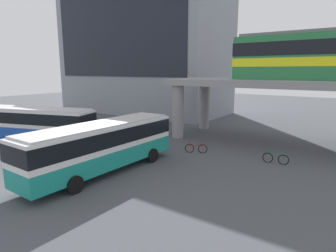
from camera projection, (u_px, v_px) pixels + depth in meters
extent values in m
plane|color=#47494F|center=(140.00, 147.00, 24.76)|extent=(120.00, 120.00, 0.00)
cube|color=gray|center=(143.00, 45.00, 44.78)|extent=(25.91, 11.91, 20.83)
cube|color=black|center=(115.00, 34.00, 39.74)|extent=(23.32, 0.10, 11.66)
cylinder|color=gray|center=(178.00, 112.00, 27.80)|extent=(1.10, 1.10, 5.08)
cylinder|color=gray|center=(204.00, 106.00, 32.18)|extent=(1.10, 1.10, 5.08)
cube|color=teal|center=(103.00, 157.00, 18.38)|extent=(2.68, 11.04, 1.10)
cube|color=white|center=(102.00, 137.00, 18.13)|extent=(2.68, 11.04, 1.50)
cube|color=black|center=(102.00, 136.00, 18.12)|extent=(2.72, 11.08, 0.96)
cube|color=silver|center=(101.00, 124.00, 17.98)|extent=(2.55, 10.49, 0.12)
cylinder|color=black|center=(127.00, 150.00, 22.00)|extent=(0.30, 1.00, 1.00)
cylinder|color=black|center=(152.00, 155.00, 20.57)|extent=(0.30, 1.00, 1.00)
cylinder|color=black|center=(48.00, 175.00, 16.74)|extent=(0.30, 1.00, 1.00)
cylinder|color=black|center=(75.00, 185.00, 15.31)|extent=(0.30, 1.00, 1.00)
cube|color=#1E4CB2|center=(35.00, 132.00, 25.78)|extent=(11.24, 5.76, 1.10)
cube|color=silver|center=(34.00, 118.00, 25.53)|extent=(11.24, 5.76, 1.50)
cube|color=black|center=(34.00, 117.00, 25.52)|extent=(11.29, 5.81, 0.96)
cube|color=silver|center=(33.00, 109.00, 25.38)|extent=(10.67, 5.47, 0.12)
cylinder|color=black|center=(15.00, 133.00, 28.06)|extent=(1.04, 0.57, 1.00)
cylinder|color=black|center=(56.00, 144.00, 23.83)|extent=(1.04, 0.57, 1.00)
cylinder|color=black|center=(74.00, 137.00, 26.18)|extent=(1.04, 0.57, 1.00)
torus|color=black|center=(283.00, 160.00, 20.07)|extent=(0.74, 0.14, 0.74)
torus|color=black|center=(268.00, 158.00, 20.56)|extent=(0.74, 0.14, 0.74)
cylinder|color=#1E7F33|center=(276.00, 155.00, 20.26)|extent=(1.05, 0.17, 0.05)
cylinder|color=#1E7F33|center=(268.00, 154.00, 20.50)|extent=(0.04, 0.04, 0.55)
cylinder|color=#1E7F33|center=(284.00, 155.00, 20.00)|extent=(0.04, 0.04, 0.65)
torus|color=black|center=(203.00, 149.00, 22.86)|extent=(0.70, 0.36, 0.74)
torus|color=black|center=(189.00, 148.00, 23.04)|extent=(0.70, 0.36, 0.74)
cylinder|color=#B21E1E|center=(196.00, 145.00, 22.90)|extent=(0.98, 0.48, 0.05)
cylinder|color=#B21E1E|center=(190.00, 145.00, 22.98)|extent=(0.04, 0.04, 0.55)
cylinder|color=#B21E1E|center=(203.00, 145.00, 22.79)|extent=(0.04, 0.04, 0.65)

